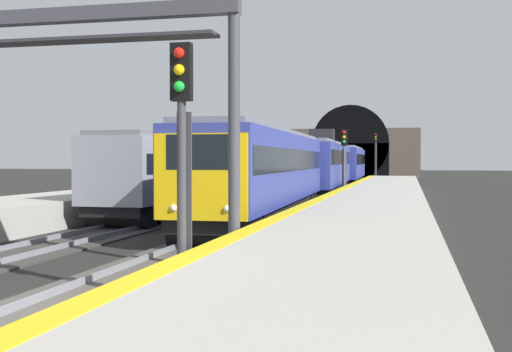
# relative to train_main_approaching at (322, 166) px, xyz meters

# --- Properties ---
(ground_plane) EXTENTS (320.00, 320.00, 0.00)m
(ground_plane) POSITION_rel_train_main_approaching_xyz_m (-35.98, 0.00, -2.27)
(ground_plane) COLOR black
(platform_right) EXTENTS (112.00, 4.49, 1.10)m
(platform_right) POSITION_rel_train_main_approaching_xyz_m (-35.98, -4.44, -1.73)
(platform_right) COLOR #ADA89E
(platform_right) RESTS_ON ground_plane
(platform_right_edge_strip) EXTENTS (112.00, 0.50, 0.01)m
(platform_right_edge_strip) POSITION_rel_train_main_approaching_xyz_m (-35.98, -2.44, -1.17)
(platform_right_edge_strip) COLOR yellow
(platform_right_edge_strip) RESTS_ON platform_right
(track_main_line) EXTENTS (160.00, 2.93, 0.21)m
(track_main_line) POSITION_rel_train_main_approaching_xyz_m (-35.98, 0.00, -2.23)
(track_main_line) COLOR #4C4742
(track_main_line) RESTS_ON ground_plane
(train_main_approaching) EXTENTS (57.02, 3.37, 4.85)m
(train_main_approaching) POSITION_rel_train_main_approaching_xyz_m (0.00, 0.00, 0.00)
(train_main_approaching) COLOR navy
(train_main_approaching) RESTS_ON ground_plane
(train_adjacent_platform) EXTENTS (58.02, 3.39, 4.72)m
(train_adjacent_platform) POSITION_rel_train_main_approaching_xyz_m (5.27, 4.75, -0.10)
(train_adjacent_platform) COLOR gray
(train_adjacent_platform) RESTS_ON ground_plane
(railway_signal_near) EXTENTS (0.39, 0.38, 4.82)m
(railway_signal_near) POSITION_rel_train_main_approaching_xyz_m (-34.84, -1.95, 0.66)
(railway_signal_near) COLOR #38383D
(railway_signal_near) RESTS_ON ground_plane
(railway_signal_mid) EXTENTS (0.39, 0.38, 4.65)m
(railway_signal_mid) POSITION_rel_train_main_approaching_xyz_m (-3.98, -1.95, 0.57)
(railway_signal_mid) COLOR #4C4C54
(railway_signal_mid) RESTS_ON ground_plane
(railway_signal_far) EXTENTS (0.39, 0.38, 6.04)m
(railway_signal_far) POSITION_rel_train_main_approaching_xyz_m (37.42, -1.95, 1.33)
(railway_signal_far) COLOR #38383D
(railway_signal_far) RESTS_ON ground_plane
(overhead_signal_gantry) EXTENTS (0.70, 9.01, 6.46)m
(overhead_signal_gantry) POSITION_rel_train_main_approaching_xyz_m (-31.33, 2.37, 2.68)
(overhead_signal_gantry) COLOR #3F3F47
(overhead_signal_gantry) RESTS_ON ground_plane
(tunnel_portal) EXTENTS (2.36, 20.12, 11.27)m
(tunnel_portal) POSITION_rel_train_main_approaching_xyz_m (51.26, 2.37, 1.42)
(tunnel_portal) COLOR #51473D
(tunnel_portal) RESTS_ON ground_plane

